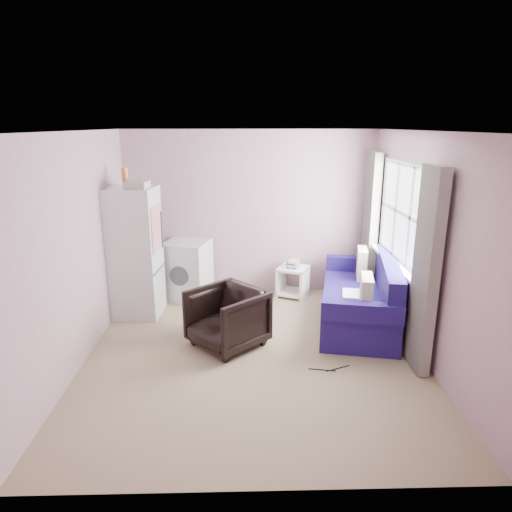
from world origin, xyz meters
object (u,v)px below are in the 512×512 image
at_px(armchair, 227,315).
at_px(sofa, 363,299).
at_px(washing_machine, 187,269).
at_px(fridge, 136,252).
at_px(side_table, 293,279).

bearing_deg(armchair, sofa, 66.51).
xyz_separation_m(armchair, sofa, (1.78, 0.61, -0.06)).
bearing_deg(washing_machine, fridge, -119.19).
height_order(armchair, sofa, sofa).
xyz_separation_m(side_table, sofa, (0.82, -1.02, 0.06)).
xyz_separation_m(washing_machine, sofa, (2.44, -0.99, -0.13)).
xyz_separation_m(fridge, washing_machine, (0.61, 0.61, -0.44)).
bearing_deg(fridge, side_table, 20.71).
relative_size(armchair, side_table, 1.36).
height_order(fridge, sofa, fridge).
xyz_separation_m(armchair, washing_machine, (-0.65, 1.61, 0.07)).
distance_m(armchair, fridge, 1.68).
height_order(fridge, washing_machine, fridge).
distance_m(fridge, washing_machine, 0.97).
relative_size(fridge, side_table, 3.52).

